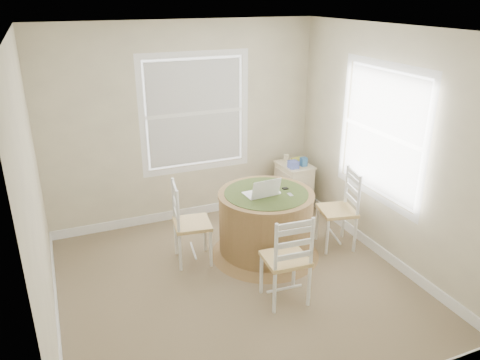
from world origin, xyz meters
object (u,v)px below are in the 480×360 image
chair_right (337,210)px  laptop (261,193)px  chair_left (192,223)px  corner_chest (293,187)px  chair_near (286,258)px  round_table (266,221)px

chair_right → laptop: 1.02m
chair_left → corner_chest: (1.72, 0.76, -0.13)m
chair_left → corner_chest: chair_left is taller
chair_right → corner_chest: size_ratio=1.38×
corner_chest → chair_right: bearing=-93.8°
chair_near → corner_chest: (1.09, 1.82, -0.13)m
chair_near → laptop: size_ratio=2.64×
chair_left → chair_right: 1.74m
chair_right → laptop: (-0.95, 0.12, 0.34)m
chair_left → chair_near: (0.63, -1.06, 0.00)m
laptop → round_table: bearing=-159.1°
chair_right → corner_chest: 1.11m
chair_right → corner_chest: bearing=-168.3°
chair_near → corner_chest: 2.13m
chair_near → chair_right: 1.30m
chair_near → chair_right: bearing=-142.2°
laptop → corner_chest: (0.97, 0.98, -0.47)m
chair_near → laptop: (0.12, 0.84, 0.34)m
corner_chest → round_table: bearing=-136.2°
chair_left → laptop: (0.75, -0.23, 0.34)m
chair_left → laptop: 0.85m
round_table → chair_right: chair_right is taller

